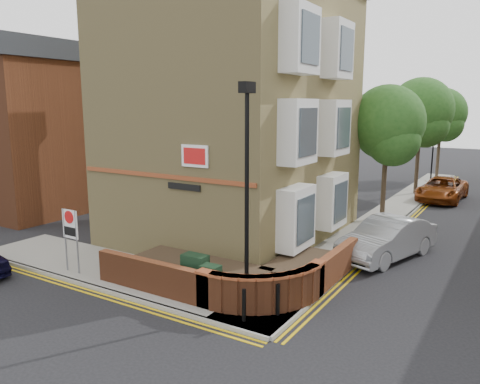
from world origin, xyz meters
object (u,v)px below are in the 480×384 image
zone_sign (70,229)px  lamppost (247,197)px  silver_car_near (387,239)px  utility_cabinet_large (195,273)px

zone_sign → lamppost: bearing=6.1°
zone_sign → silver_car_near: bearing=40.7°
silver_car_near → utility_cabinet_large: bearing=-104.1°
zone_sign → utility_cabinet_large: bearing=9.7°
utility_cabinet_large → silver_car_near: size_ratio=0.25×
utility_cabinet_large → zone_sign: 4.86m
utility_cabinet_large → lamppost: bearing=-3.0°
silver_car_near → lamppost: bearing=-90.6°
utility_cabinet_large → silver_car_near: 7.87m
lamppost → silver_car_near: bearing=72.4°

